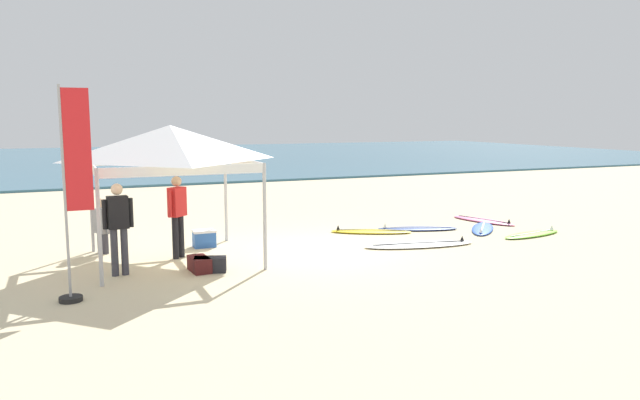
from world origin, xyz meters
TOP-DOWN VIEW (x-y plane):
  - ground_plane at (0.00, 0.00)m, footprint 80.00×80.00m
  - sea at (0.00, 32.07)m, footprint 80.00×36.00m
  - canopy_tent at (-3.16, 0.40)m, footprint 3.09×3.09m
  - surfboard_yellow at (1.93, 1.40)m, footprint 2.07×1.41m
  - surfboard_blue at (4.81, 0.61)m, footprint 1.69×1.82m
  - surfboard_white at (2.21, -0.44)m, footprint 2.68×1.14m
  - surfboard_navy at (3.23, 1.28)m, footprint 2.15×1.24m
  - surfboard_lime at (5.44, -0.50)m, footprint 1.97×0.84m
  - surfboard_pink at (5.62, 1.60)m, footprint 1.08×2.08m
  - person_black at (-4.28, -0.45)m, footprint 0.55×0.25m
  - person_red at (-3.04, 0.54)m, footprint 0.44×0.40m
  - person_grey at (-4.46, 1.61)m, footprint 0.37×0.49m
  - banner_flag at (-5.04, -1.81)m, footprint 0.60×0.36m
  - gear_bag_near_tent at (-2.70, -0.85)m, footprint 0.67×0.48m
  - gear_bag_by_pole at (-2.88, -0.75)m, footprint 0.37×0.62m
  - cooler_box at (-2.32, 1.39)m, footprint 0.50×0.36m

SIDE VIEW (x-z plane):
  - ground_plane at x=0.00m, z-range 0.00..0.00m
  - surfboard_white at x=2.21m, z-range -0.06..0.13m
  - surfboard_navy at x=3.23m, z-range -0.06..0.13m
  - surfboard_yellow at x=1.93m, z-range -0.06..0.13m
  - surfboard_pink at x=5.62m, z-range -0.06..0.13m
  - surfboard_blue at x=4.81m, z-range -0.06..0.13m
  - surfboard_lime at x=5.44m, z-range -0.06..0.13m
  - sea at x=0.00m, z-range 0.00..0.10m
  - gear_bag_near_tent at x=-2.70m, z-range 0.00..0.28m
  - gear_bag_by_pole at x=-2.88m, z-range 0.00..0.28m
  - cooler_box at x=-2.32m, z-range 0.00..0.39m
  - person_grey at x=-4.46m, z-range 0.06..1.26m
  - person_black at x=-4.28m, z-range 0.13..1.84m
  - person_red at x=-3.04m, z-range 0.13..1.84m
  - banner_flag at x=-5.04m, z-range -0.13..3.27m
  - canopy_tent at x=-3.16m, z-range 1.01..3.76m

